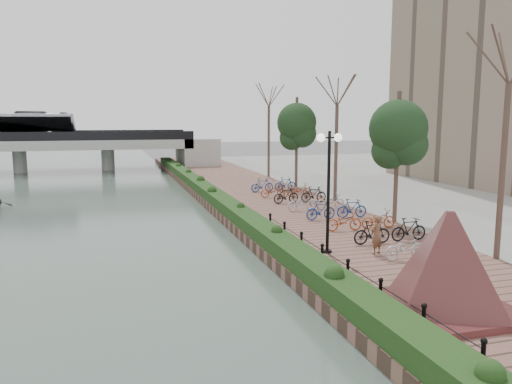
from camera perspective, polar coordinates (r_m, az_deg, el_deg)
name	(u,v)px	position (r m, az deg, el deg)	size (l,w,h in m)	color
ground	(319,314)	(15.07, 7.20, -13.68)	(220.00, 220.00, 0.00)	#59595B
promenade	(268,203)	(32.24, 1.40, -1.31)	(8.00, 75.00, 0.50)	brown
inland_pavement	(475,193)	(40.05, 23.79, -0.13)	(24.00, 75.00, 0.50)	gray
hedge	(209,192)	(33.73, -5.40, 0.03)	(1.10, 56.00, 0.60)	#153714
chain_fence	(334,263)	(17.06, 8.93, -8.05)	(0.10, 14.10, 0.70)	black
granite_monument	(448,261)	(14.31, 21.06, -7.41)	(4.75, 4.75, 2.73)	#441E1D
lamppost	(329,165)	(19.12, 8.33, 3.03)	(1.02, 0.32, 4.70)	black
motorcycle	(437,281)	(15.70, 20.02, -9.54)	(0.45, 1.44, 0.90)	black
pedestrian	(377,235)	(19.68, 13.61, -4.77)	(0.55, 0.36, 1.51)	brown
bicycle_parking	(327,206)	(27.29, 8.13, -1.61)	(2.40, 19.89, 1.00)	#ABABB0
street_trees	(361,154)	(28.96, 11.94, 4.27)	(3.20, 37.12, 6.80)	#3D2D24
bridge	(19,141)	(58.58, -25.43, 5.29)	(36.00, 10.77, 6.50)	#9C9C97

